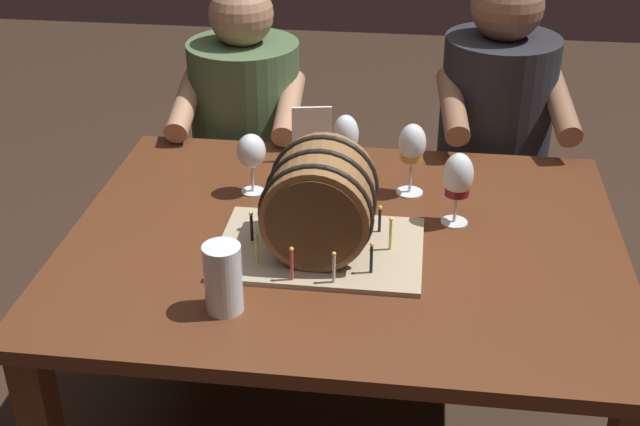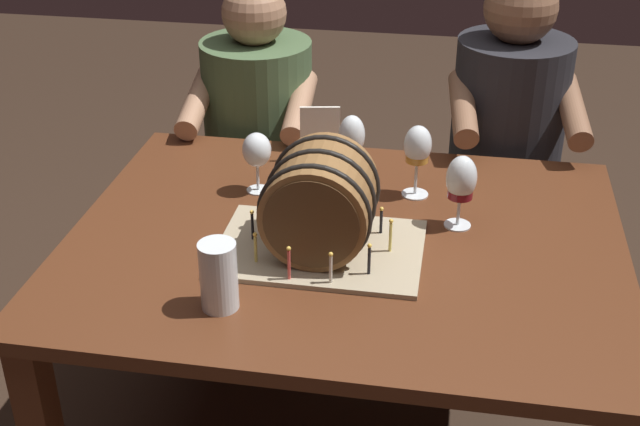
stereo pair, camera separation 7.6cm
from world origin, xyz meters
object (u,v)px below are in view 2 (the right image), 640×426
at_px(wine_glass_white, 352,139).
at_px(beer_pint, 219,278).
at_px(wine_glass_red, 461,181).
at_px(menu_card, 320,133).
at_px(barrel_cake, 320,206).
at_px(person_seated_left, 260,166).
at_px(person_seated_right, 502,176).
at_px(wine_glass_empty, 257,151).
at_px(wine_glass_amber, 418,148).
at_px(dining_table, 344,272).

xyz_separation_m(wine_glass_white, beer_pint, (-0.19, -0.61, -0.06)).
bearing_deg(wine_glass_white, wine_glass_red, -32.96).
height_order(beer_pint, menu_card, menu_card).
height_order(barrel_cake, person_seated_left, person_seated_left).
relative_size(beer_pint, person_seated_left, 0.13).
relative_size(barrel_cake, person_seated_left, 0.41).
bearing_deg(wine_glass_red, person_seated_right, 78.33).
height_order(wine_glass_empty, person_seated_left, person_seated_left).
xyz_separation_m(wine_glass_amber, person_seated_right, (0.24, 0.49, -0.30)).
bearing_deg(person_seated_left, wine_glass_empty, -76.22).
bearing_deg(person_seated_left, beer_pint, -80.52).
bearing_deg(beer_pint, menu_card, 83.75).
relative_size(wine_glass_white, menu_card, 1.19).
height_order(wine_glass_red, person_seated_left, person_seated_left).
bearing_deg(wine_glass_amber, wine_glass_white, 166.37).
relative_size(wine_glass_amber, person_seated_left, 0.17).
bearing_deg(menu_card, wine_glass_red, -48.97).
bearing_deg(person_seated_right, menu_card, -148.58).
height_order(dining_table, barrel_cake, barrel_cake).
distance_m(wine_glass_white, beer_pint, 0.64).
height_order(dining_table, menu_card, menu_card).
distance_m(wine_glass_red, person_seated_right, 0.71).
xyz_separation_m(dining_table, wine_glass_amber, (0.15, 0.25, 0.23)).
relative_size(barrel_cake, wine_glass_empty, 2.89).
xyz_separation_m(barrel_cake, wine_glass_empty, (-0.21, 0.27, -0.00)).
bearing_deg(wine_glass_amber, person_seated_right, 63.38).
bearing_deg(wine_glass_red, menu_card, 141.55).
xyz_separation_m(barrel_cake, person_seated_right, (0.44, 0.80, -0.28)).
bearing_deg(person_seated_right, wine_glass_empty, -140.52).
bearing_deg(beer_pint, person_seated_left, 99.48).
height_order(wine_glass_red, wine_glass_white, wine_glass_white).
height_order(dining_table, wine_glass_amber, wine_glass_amber).
xyz_separation_m(wine_glass_white, wine_glass_amber, (0.17, -0.04, 0.01)).
relative_size(beer_pint, menu_card, 0.94).
bearing_deg(person_seated_left, wine_glass_red, -44.17).
bearing_deg(beer_pint, wine_glass_empty, 94.96).
bearing_deg(person_seated_left, barrel_cake, -66.95).
bearing_deg(menu_card, dining_table, -82.75).
height_order(person_seated_left, person_seated_right, person_seated_right).
height_order(wine_glass_red, beer_pint, wine_glass_red).
relative_size(dining_table, barrel_cake, 2.79).
bearing_deg(dining_table, wine_glass_red, 21.46).
xyz_separation_m(wine_glass_red, wine_glass_amber, (-0.11, 0.14, 0.01)).
bearing_deg(menu_card, wine_glass_white, -60.48).
distance_m(barrel_cake, menu_card, 0.49).
xyz_separation_m(wine_glass_white, menu_card, (-0.11, 0.13, -0.05)).
xyz_separation_m(wine_glass_red, person_seated_left, (-0.65, 0.63, -0.31)).
bearing_deg(barrel_cake, wine_glass_red, 29.27).
height_order(wine_glass_white, wine_glass_amber, wine_glass_amber).
xyz_separation_m(wine_glass_empty, person_seated_left, (-0.13, 0.54, -0.31)).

